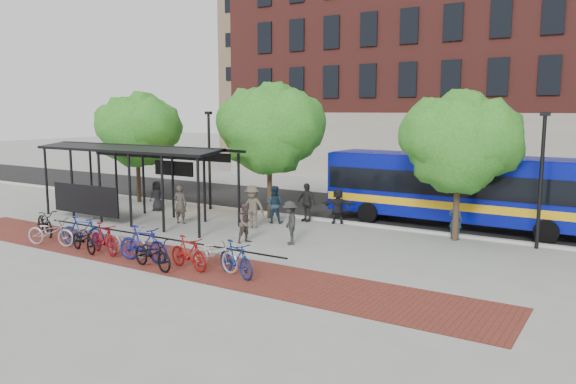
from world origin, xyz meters
The scene contains 33 objects.
ground centered at (0.00, 0.00, 0.00)m, with size 160.00×160.00×0.00m, color #9E9E99.
asphalt_street centered at (0.00, 8.00, 0.01)m, with size 160.00×8.00×0.01m, color black.
curb centered at (0.00, 4.00, 0.06)m, with size 160.00×0.25×0.12m, color #B7B7B2.
brick_strip centered at (-2.00, -5.00, 0.00)m, with size 24.00×3.00×0.01m, color maroon.
bike_rack_rail centered at (-3.30, -4.10, 0.00)m, with size 12.00×0.05×0.95m, color black.
building_tower centered at (-16.00, 40.00, 15.00)m, with size 22.00×22.00×30.00m, color #7A664C.
bus_shelter centered at (-8.13, -0.48, 3.00)m, with size 10.60×3.07×3.60m.
tree_a centered at (-11.91, 3.35, 4.24)m, with size 4.90×4.00×6.18m.
tree_b centered at (-2.90, 3.35, 4.46)m, with size 5.15×4.20×6.47m.
tree_c centered at (6.09, 3.35, 4.05)m, with size 4.66×3.80×5.92m.
lamp_post_left centered at (-7.00, 3.60, 2.75)m, with size 0.35×0.20×5.12m.
lamp_post_right centered at (9.00, 3.60, 2.75)m, with size 0.35×0.20×5.12m.
bus centered at (5.38, 5.95, 1.85)m, with size 11.96×2.98×3.22m.
bike_0 centered at (-8.82, -4.88, 0.54)m, with size 0.72×2.05×1.08m, color black.
bike_2 centered at (-6.94, -5.93, 0.54)m, with size 0.72×2.06×1.08m, color #9F9FA2.
bike_3 centered at (-5.95, -5.24, 0.57)m, with size 0.53×1.89×1.14m, color navy.
bike_4 centered at (-5.05, -5.88, 0.48)m, with size 0.64×1.84×0.97m, color black.
bike_5 centered at (-4.18, -5.69, 0.57)m, with size 0.54×1.90×1.14m, color maroon.
bike_6 centered at (-3.24, -5.44, 0.55)m, with size 0.73×2.10×1.10m, color #A7A7A9.
bike_7 centered at (-2.16, -5.69, 0.63)m, with size 0.59×2.10×1.26m, color navy.
bike_8 centered at (-1.27, -6.13, 0.53)m, with size 0.70×2.02×1.06m, color black.
bike_9 centered at (-0.22, -5.54, 0.55)m, with size 0.52×1.84×1.11m, color maroon.
bike_10 centered at (0.53, -5.10, 0.56)m, with size 0.74×2.12×1.12m, color #BBBCBE.
bike_11 centered at (1.57, -5.34, 0.56)m, with size 0.53×1.88×1.13m, color navy.
pedestrian_0 centered at (-9.03, 1.77, 0.78)m, with size 0.77×0.50×1.57m, color black.
pedestrian_1 centered at (-5.68, -0.07, 0.91)m, with size 0.66×0.43×1.82m, color #463F38.
pedestrian_2 centered at (-2.10, 2.34, 0.87)m, with size 0.85×0.66×1.75m, color #1C3043.
pedestrian_3 centered at (-2.27, 0.85, 0.96)m, with size 1.24×0.71×1.92m, color brown.
pedestrian_4 centered at (-1.02, 3.46, 0.91)m, with size 1.07×0.44×1.82m, color #272727.
pedestrian_5 centered at (0.46, 3.80, 0.82)m, with size 1.53×0.49×1.65m, color black.
pedestrian_7 centered at (5.93, 3.53, 0.77)m, with size 0.56×0.37×1.54m, color #1F344A.
pedestrian_8 centered at (-0.86, -1.50, 0.78)m, with size 0.76×0.59×1.56m, color #4F403B.
pedestrian_9 centered at (0.74, -0.82, 0.85)m, with size 1.10×0.63×1.71m, color #292929.
Camera 1 is at (12.08, -18.93, 5.18)m, focal length 35.00 mm.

